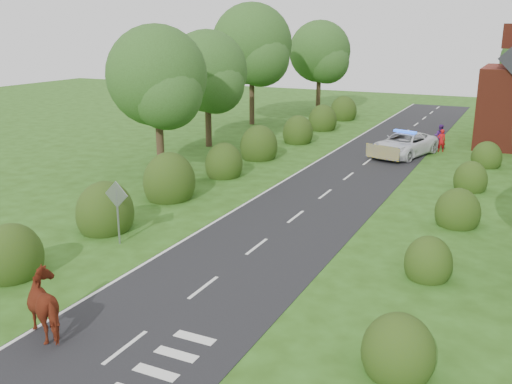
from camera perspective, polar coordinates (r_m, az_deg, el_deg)
The scene contains 14 objects.
ground at distance 18.84m, azimuth -5.28°, elevation -9.54°, with size 120.00×120.00×0.00m, color #2A4C13.
road at distance 31.85m, azimuth 8.70°, elevation 1.15°, with size 6.00×70.00×0.02m, color black.
road_markings at distance 30.45m, azimuth 4.66°, elevation 0.62°, with size 4.96×70.00×0.01m.
hedgerow_left at distance 31.26m, azimuth -4.56°, elevation 2.40°, with size 2.75×50.41×3.00m.
hedgerow_right at distance 26.88m, azimuth 19.81°, elevation -1.25°, with size 2.10×45.78×2.10m.
tree_left_a at distance 32.39m, azimuth -9.64°, elevation 10.95°, with size 5.74×5.60×8.38m.
tree_left_b at distance 39.93m, azimuth -4.69°, elevation 11.63°, with size 5.74×5.60×8.07m.
tree_left_c at distance 49.31m, azimuth -0.19°, elevation 14.26°, with size 6.97×6.80×10.22m.
tree_left_d at distance 57.65m, azimuth 6.58°, elevation 13.54°, with size 6.15×6.00×8.89m.
road_sign at distance 22.51m, azimuth -13.73°, elevation -1.09°, with size 1.06×0.08×2.53m.
cow at distance 16.87m, azimuth -19.86°, elevation -10.94°, with size 1.10×2.08×1.48m, color maroon.
police_van at distance 38.69m, azimuth 14.59°, elevation 4.63°, with size 3.98×6.06×1.69m.
pedestrian_red at distance 40.74m, azimuth 18.04°, elevation 4.92°, with size 0.56×0.37×1.55m, color #B00F12.
pedestrian_purple at distance 42.10m, azimuth 17.92°, elevation 5.34°, with size 0.80×0.63×1.65m, color #4D2178.
Camera 1 is at (8.90, -14.48, 8.14)m, focal length 40.00 mm.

